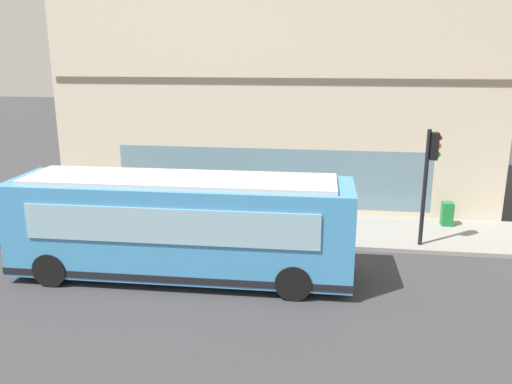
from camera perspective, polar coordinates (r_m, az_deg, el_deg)
name	(u,v)px	position (r m, az deg, el deg)	size (l,w,h in m)	color
ground	(247,277)	(15.87, -0.99, -9.29)	(120.00, 120.00, 0.00)	#38383A
sidewalk_curb	(265,227)	(19.90, 1.00, -3.89)	(3.62, 40.00, 0.15)	gray
building_corner	(281,88)	(24.49, 2.72, 11.38)	(7.74, 18.23, 9.95)	beige
city_bus_nearside	(181,227)	(15.54, -8.25, -3.82)	(2.72, 10.08, 3.07)	#3F8CC6
traffic_light_near_corner	(430,166)	(18.11, 18.61, 2.76)	(0.32, 0.49, 3.99)	black
fire_hydrant	(333,230)	(18.46, 8.46, -4.16)	(0.35, 0.35, 0.74)	gold
pedestrian_by_light_pole	(219,189)	(21.00, -4.07, 0.31)	(0.32, 0.32, 1.82)	#3359A5
pedestrian_near_building_entrance	(67,194)	(21.57, -20.09, -0.18)	(0.32, 0.32, 1.82)	silver
pedestrian_walking_along_curb	(126,198)	(20.73, -14.11, -0.66)	(0.32, 0.32, 1.63)	gold
newspaper_vending_box	(447,214)	(21.09, 20.27, -2.24)	(0.44, 0.42, 0.90)	#197233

